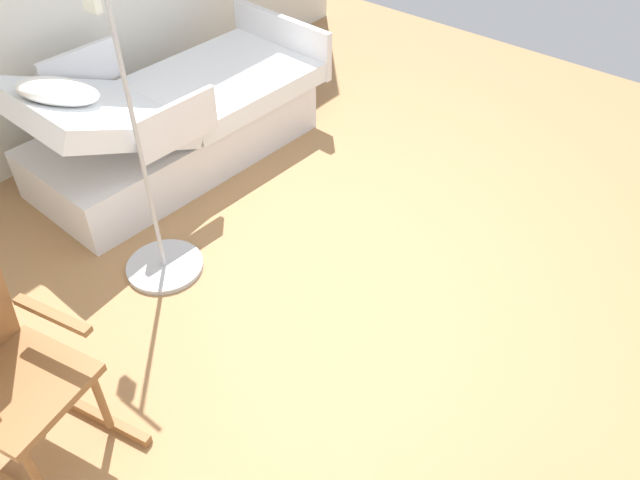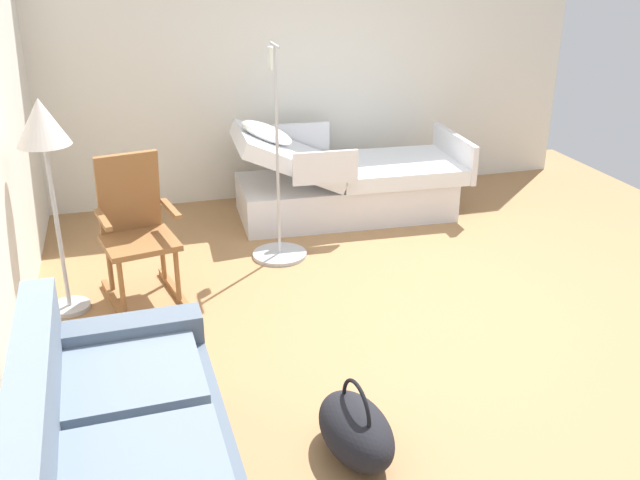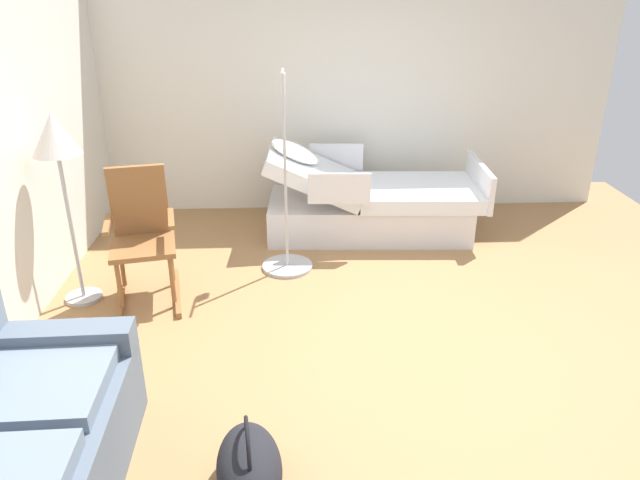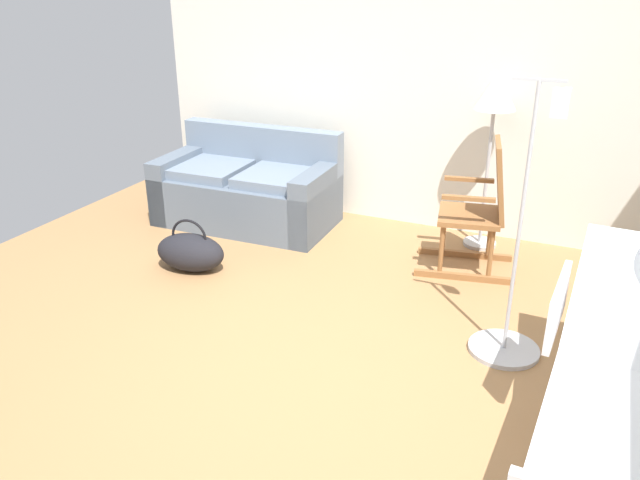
# 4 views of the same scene
# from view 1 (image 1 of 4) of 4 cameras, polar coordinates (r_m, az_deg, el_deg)

# --- Properties ---
(ground_plane) EXTENTS (6.48, 6.48, 0.00)m
(ground_plane) POSITION_cam_1_polar(r_m,az_deg,el_deg) (3.75, 5.70, -3.42)
(ground_plane) COLOR #9E7247
(hospital_bed) EXTENTS (1.08, 2.14, 0.99)m
(hospital_bed) POSITION_cam_1_polar(r_m,az_deg,el_deg) (4.61, -12.67, 9.96)
(hospital_bed) COLOR silver
(hospital_bed) RESTS_ON ground
(rocking_chair) EXTENTS (0.84, 0.61, 1.05)m
(rocking_chair) POSITION_cam_1_polar(r_m,az_deg,el_deg) (2.96, -25.84, -10.36)
(rocking_chair) COLOR brown
(rocking_chair) RESTS_ON ground
(iv_pole) EXTENTS (0.44, 0.44, 1.69)m
(iv_pole) POSITION_cam_1_polar(r_m,az_deg,el_deg) (3.74, -13.98, 0.43)
(iv_pole) COLOR #B2B5BA
(iv_pole) RESTS_ON ground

